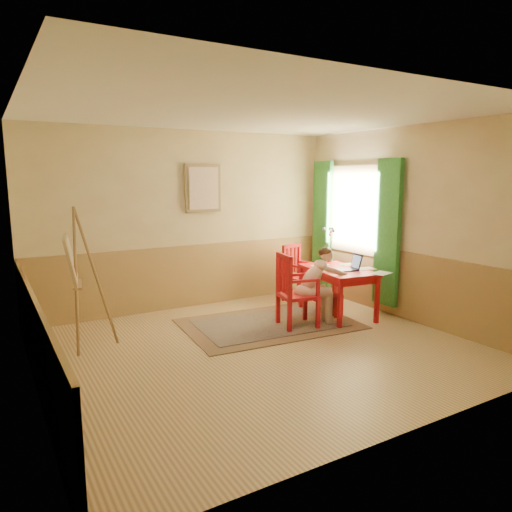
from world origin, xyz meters
TOP-DOWN VIEW (x-y plane):
  - room at (0.00, 0.00)m, footprint 5.04×4.54m
  - wainscot at (0.00, 0.80)m, footprint 5.00×4.50m
  - window at (2.42, 1.10)m, footprint 0.12×2.01m
  - wall_portrait at (0.25, 2.20)m, footprint 0.60×0.05m
  - rug at (0.60, 0.76)m, footprint 2.52×1.79m
  - table at (1.72, 0.62)m, footprint 0.87×1.28m
  - chair_left at (0.83, 0.48)m, footprint 0.56×0.54m
  - chair_back at (1.70, 1.63)m, footprint 0.50×0.51m
  - figure at (1.17, 0.43)m, footprint 0.85×0.44m
  - laptop at (1.79, 0.46)m, footprint 0.42×0.29m
  - papers at (1.96, 0.56)m, footprint 0.77×1.23m
  - vase at (2.02, 1.19)m, footprint 0.19×0.28m
  - wastebasket at (1.64, 0.61)m, footprint 0.41×0.41m
  - easel at (-1.92, 1.16)m, footprint 0.63×0.78m

SIDE VIEW (x-z plane):
  - rug at x=0.60m, z-range 0.00..0.02m
  - wastebasket at x=1.64m, z-range 0.00..0.33m
  - chair_back at x=1.70m, z-range 0.00..0.95m
  - wainscot at x=0.00m, z-range 0.00..1.00m
  - chair_left at x=0.83m, z-range 0.00..1.04m
  - figure at x=1.17m, z-range 0.06..1.17m
  - table at x=1.72m, z-range 0.27..0.99m
  - papers at x=1.96m, z-range 0.72..0.73m
  - laptop at x=1.79m, z-range 0.65..0.88m
  - vase at x=2.02m, z-range 0.70..1.26m
  - easel at x=-1.92m, z-range 0.16..1.90m
  - window at x=2.42m, z-range 0.25..2.45m
  - room at x=0.00m, z-range -0.02..2.82m
  - wall_portrait at x=0.25m, z-range 1.52..2.28m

